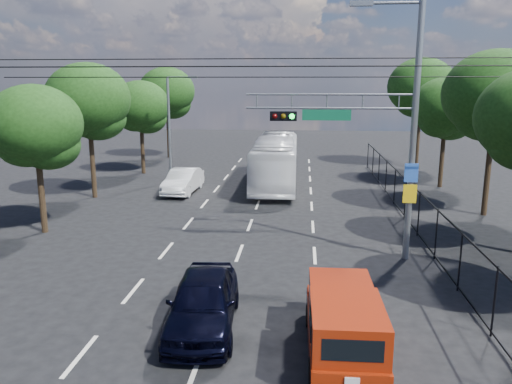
# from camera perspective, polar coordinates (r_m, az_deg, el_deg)

# --- Properties ---
(ground) EXTENTS (120.00, 120.00, 0.00)m
(ground) POSITION_cam_1_polar(r_m,az_deg,el_deg) (12.97, -6.63, -18.74)
(ground) COLOR black
(ground) RESTS_ON ground
(lane_markings) EXTENTS (6.12, 38.00, 0.01)m
(lane_markings) POSITION_cam_1_polar(r_m,az_deg,el_deg) (25.83, -0.23, -2.54)
(lane_markings) COLOR beige
(lane_markings) RESTS_ON ground
(signal_mast) EXTENTS (6.43, 0.39, 9.50)m
(signal_mast) POSITION_cam_1_polar(r_m,az_deg,el_deg) (19.09, 14.06, 7.72)
(signal_mast) COLOR slate
(signal_mast) RESTS_ON ground
(streetlight_left) EXTENTS (2.09, 0.22, 7.08)m
(streetlight_left) POSITION_cam_1_polar(r_m,az_deg,el_deg) (34.09, -9.63, 7.67)
(streetlight_left) COLOR slate
(streetlight_left) RESTS_ON ground
(utility_wires) EXTENTS (22.00, 5.04, 0.74)m
(utility_wires) POSITION_cam_1_polar(r_m,az_deg,el_deg) (19.82, -1.75, 14.01)
(utility_wires) COLOR black
(utility_wires) RESTS_ON ground
(fence_right) EXTENTS (0.06, 34.03, 2.00)m
(fence_right) POSITION_cam_1_polar(r_m,az_deg,el_deg) (24.24, 17.51, -1.63)
(fence_right) COLOR black
(fence_right) RESTS_ON ground
(tree_right_c) EXTENTS (5.10, 5.10, 8.29)m
(tree_right_c) POSITION_cam_1_polar(r_m,az_deg,el_deg) (27.51, 25.66, 9.26)
(tree_right_c) COLOR black
(tree_right_c) RESTS_ON ground
(tree_right_d) EXTENTS (4.32, 4.32, 7.02)m
(tree_right_d) POSITION_cam_1_polar(r_m,az_deg,el_deg) (34.10, 20.88, 8.57)
(tree_right_d) COLOR black
(tree_right_d) RESTS_ON ground
(tree_right_e) EXTENTS (5.28, 5.28, 8.58)m
(tree_right_e) POSITION_cam_1_polar(r_m,az_deg,el_deg) (41.87, 18.39, 10.82)
(tree_right_e) COLOR black
(tree_right_e) RESTS_ON ground
(tree_left_b) EXTENTS (4.08, 4.08, 6.63)m
(tree_left_b) POSITION_cam_1_polar(r_m,az_deg,el_deg) (23.97, -23.81, 6.36)
(tree_left_b) COLOR black
(tree_left_b) RESTS_ON ground
(tree_left_c) EXTENTS (4.80, 4.80, 7.80)m
(tree_left_c) POSITION_cam_1_polar(r_m,az_deg,el_deg) (30.44, -18.55, 9.39)
(tree_left_c) COLOR black
(tree_left_c) RESTS_ON ground
(tree_left_d) EXTENTS (4.20, 4.20, 6.83)m
(tree_left_d) POSITION_cam_1_polar(r_m,az_deg,el_deg) (37.80, -13.02, 9.17)
(tree_left_d) COLOR black
(tree_left_d) RESTS_ON ground
(tree_left_e) EXTENTS (4.92, 4.92, 7.99)m
(tree_left_e) POSITION_cam_1_polar(r_m,az_deg,el_deg) (45.48, -10.12, 10.82)
(tree_left_e) COLOR black
(tree_left_e) RESTS_ON ground
(red_pickup) EXTENTS (1.80, 4.69, 1.73)m
(red_pickup) POSITION_cam_1_polar(r_m,az_deg,el_deg) (12.92, 9.92, -14.32)
(red_pickup) COLOR black
(red_pickup) RESTS_ON ground
(navy_hatchback) EXTENTS (2.16, 4.68, 1.55)m
(navy_hatchback) POSITION_cam_1_polar(r_m,az_deg,el_deg) (14.16, -6.08, -12.34)
(navy_hatchback) COLOR black
(navy_hatchback) RESTS_ON ground
(white_bus) EXTENTS (2.80, 11.47, 3.19)m
(white_bus) POSITION_cam_1_polar(r_m,az_deg,el_deg) (32.93, 2.27, 3.55)
(white_bus) COLOR white
(white_bus) RESTS_ON ground
(white_van) EXTENTS (1.80, 4.54, 1.47)m
(white_van) POSITION_cam_1_polar(r_m,az_deg,el_deg) (31.00, -8.34, 1.25)
(white_van) COLOR silver
(white_van) RESTS_ON ground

